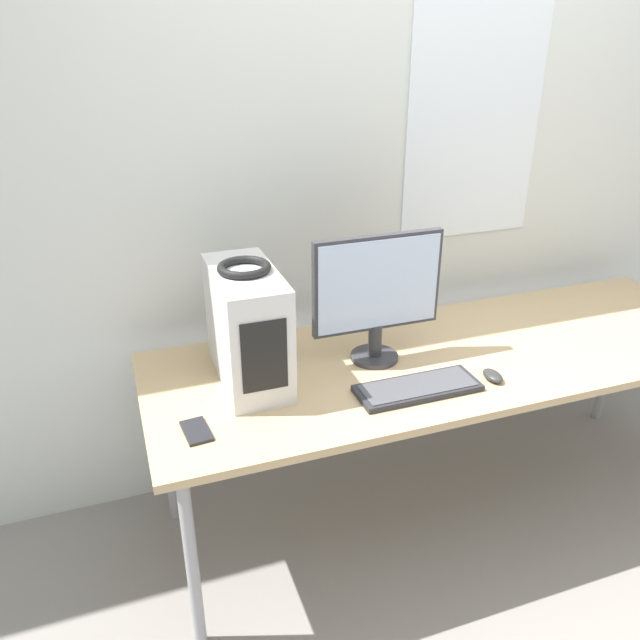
{
  "coord_description": "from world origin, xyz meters",
  "views": [
    {
      "loc": [
        -1.15,
        -1.34,
        1.81
      ],
      "look_at": [
        -0.54,
        0.38,
        0.94
      ],
      "focal_mm": 35.0,
      "sensor_mm": 36.0,
      "label": 1
    }
  ],
  "objects_px": {
    "mouse": "(493,376)",
    "headphones": "(244,267)",
    "pc_tower": "(247,327)",
    "cell_phone": "(196,431)",
    "keyboard": "(418,388)",
    "monitor_main": "(377,292)"
  },
  "relations": [
    {
      "from": "pc_tower",
      "to": "keyboard",
      "type": "relative_size",
      "value": 1.06
    },
    {
      "from": "pc_tower",
      "to": "headphones",
      "type": "distance_m",
      "value": 0.21
    },
    {
      "from": "pc_tower",
      "to": "headphones",
      "type": "bearing_deg",
      "value": 90.0
    },
    {
      "from": "pc_tower",
      "to": "keyboard",
      "type": "xyz_separation_m",
      "value": [
        0.49,
        -0.27,
        -0.18
      ]
    },
    {
      "from": "keyboard",
      "to": "mouse",
      "type": "distance_m",
      "value": 0.27
    },
    {
      "from": "mouse",
      "to": "headphones",
      "type": "bearing_deg",
      "value": 159.46
    },
    {
      "from": "pc_tower",
      "to": "headphones",
      "type": "xyz_separation_m",
      "value": [
        0.0,
        0.0,
        0.21
      ]
    },
    {
      "from": "pc_tower",
      "to": "cell_phone",
      "type": "relative_size",
      "value": 3.26
    },
    {
      "from": "headphones",
      "to": "cell_phone",
      "type": "distance_m",
      "value": 0.52
    },
    {
      "from": "pc_tower",
      "to": "headphones",
      "type": "relative_size",
      "value": 2.54
    },
    {
      "from": "cell_phone",
      "to": "keyboard",
      "type": "bearing_deg",
      "value": -6.51
    },
    {
      "from": "mouse",
      "to": "keyboard",
      "type": "bearing_deg",
      "value": 175.72
    },
    {
      "from": "headphones",
      "to": "mouse",
      "type": "relative_size",
      "value": 1.91
    },
    {
      "from": "keyboard",
      "to": "mouse",
      "type": "bearing_deg",
      "value": -4.28
    },
    {
      "from": "pc_tower",
      "to": "cell_phone",
      "type": "xyz_separation_m",
      "value": [
        -0.22,
        -0.25,
        -0.19
      ]
    },
    {
      "from": "pc_tower",
      "to": "monitor_main",
      "type": "bearing_deg",
      "value": -2.7
    },
    {
      "from": "mouse",
      "to": "cell_phone",
      "type": "relative_size",
      "value": 0.67
    },
    {
      "from": "headphones",
      "to": "cell_phone",
      "type": "relative_size",
      "value": 1.28
    },
    {
      "from": "pc_tower",
      "to": "keyboard",
      "type": "bearing_deg",
      "value": -28.28
    },
    {
      "from": "pc_tower",
      "to": "cell_phone",
      "type": "distance_m",
      "value": 0.39
    },
    {
      "from": "mouse",
      "to": "pc_tower",
      "type": "bearing_deg",
      "value": 159.51
    },
    {
      "from": "pc_tower",
      "to": "mouse",
      "type": "distance_m",
      "value": 0.84
    }
  ]
}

